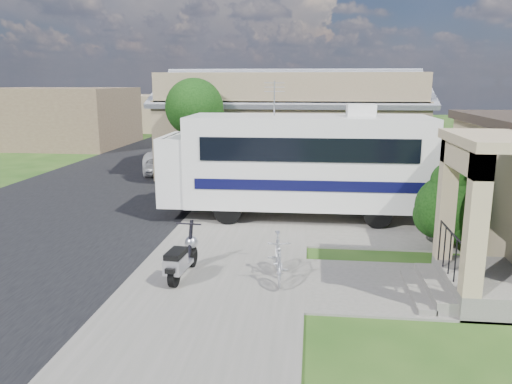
# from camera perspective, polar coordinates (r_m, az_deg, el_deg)

# --- Properties ---
(ground) EXTENTS (120.00, 120.00, 0.00)m
(ground) POSITION_cam_1_polar(r_m,az_deg,el_deg) (12.30, 1.01, -8.50)
(ground) COLOR #1A3D10
(street_slab) EXTENTS (9.00, 80.00, 0.02)m
(street_slab) POSITION_cam_1_polar(r_m,az_deg,el_deg) (23.50, -15.08, 1.27)
(street_slab) COLOR black
(street_slab) RESTS_ON ground
(sidewalk_slab) EXTENTS (4.00, 80.00, 0.06)m
(sidewalk_slab) POSITION_cam_1_polar(r_m,az_deg,el_deg) (21.97, 0.91, 0.99)
(sidewalk_slab) COLOR #5E5D55
(sidewalk_slab) RESTS_ON ground
(driveway_slab) EXTENTS (7.00, 6.00, 0.05)m
(driveway_slab) POSITION_cam_1_polar(r_m,az_deg,el_deg) (16.53, 7.70, -3.00)
(driveway_slab) COLOR #5E5D55
(driveway_slab) RESTS_ON ground
(walk_slab) EXTENTS (4.00, 3.00, 0.05)m
(walk_slab) POSITION_cam_1_polar(r_m,az_deg,el_deg) (11.48, 15.86, -10.45)
(walk_slab) COLOR #5E5D55
(walk_slab) RESTS_ON ground
(warehouse) EXTENTS (12.50, 8.40, 5.04)m
(warehouse) POSITION_cam_1_polar(r_m,az_deg,el_deg) (25.54, 4.04, 7.02)
(warehouse) COLOR #7A674C
(warehouse) RESTS_ON ground
(distant_bldg_far) EXTENTS (10.00, 8.00, 4.00)m
(distant_bldg_far) POSITION_cam_1_polar(r_m,az_deg,el_deg) (38.08, -22.11, 7.95)
(distant_bldg_far) COLOR brown
(distant_bldg_far) RESTS_ON ground
(distant_bldg_near) EXTENTS (8.00, 7.00, 3.20)m
(distant_bldg_near) POSITION_cam_1_polar(r_m,az_deg,el_deg) (48.28, -13.16, 8.82)
(distant_bldg_near) COLOR #7A674C
(distant_bldg_near) RESTS_ON ground
(street_tree_a) EXTENTS (2.44, 2.40, 4.58)m
(street_tree_a) POSITION_cam_1_polar(r_m,az_deg,el_deg) (21.07, -6.74, 9.25)
(street_tree_a) COLOR #302115
(street_tree_a) RESTS_ON ground
(street_tree_b) EXTENTS (2.44, 2.40, 4.73)m
(street_tree_b) POSITION_cam_1_polar(r_m,az_deg,el_deg) (30.87, -2.48, 10.58)
(street_tree_b) COLOR #302115
(street_tree_b) RESTS_ON ground
(street_tree_c) EXTENTS (2.44, 2.40, 4.42)m
(street_tree_c) POSITION_cam_1_polar(r_m,az_deg,el_deg) (39.79, -0.44, 10.60)
(street_tree_c) COLOR #302115
(street_tree_c) RESTS_ON ground
(motorhome) EXTENTS (8.59, 2.91, 4.38)m
(motorhome) POSITION_cam_1_polar(r_m,az_deg,el_deg) (16.33, 4.75, 3.55)
(motorhome) COLOR silver
(motorhome) RESTS_ON ground
(shrub) EXTENTS (1.94, 1.85, 2.38)m
(shrub) POSITION_cam_1_polar(r_m,az_deg,el_deg) (14.23, 21.36, -1.34)
(shrub) COLOR #302115
(shrub) RESTS_ON ground
(scooter) EXTENTS (0.61, 1.76, 1.16)m
(scooter) POSITION_cam_1_polar(r_m,az_deg,el_deg) (11.41, -8.54, -7.60)
(scooter) COLOR black
(scooter) RESTS_ON ground
(bicycle) EXTENTS (0.68, 1.76, 1.03)m
(bicycle) POSITION_cam_1_polar(r_m,az_deg,el_deg) (11.26, 2.53, -7.73)
(bicycle) COLOR #B3B3BB
(bicycle) RESTS_ON ground
(pickup_truck) EXTENTS (3.64, 6.03, 1.57)m
(pickup_truck) POSITION_cam_1_polar(r_m,az_deg,el_deg) (25.65, -9.27, 4.20)
(pickup_truck) COLOR silver
(pickup_truck) RESTS_ON ground
(van) EXTENTS (3.10, 5.98, 1.66)m
(van) POSITION_cam_1_polar(r_m,az_deg,el_deg) (32.33, -6.91, 6.03)
(van) COLOR silver
(van) RESTS_ON ground
(garden_hose) EXTENTS (0.36, 0.36, 0.16)m
(garden_hose) POSITION_cam_1_polar(r_m,az_deg,el_deg) (12.40, 19.07, -8.64)
(garden_hose) COLOR #146722
(garden_hose) RESTS_ON ground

